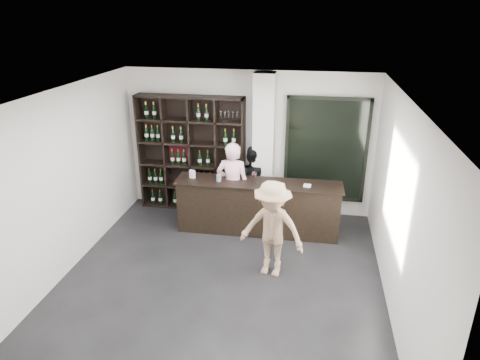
% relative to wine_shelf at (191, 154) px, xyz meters
% --- Properties ---
extents(floor, '(5.00, 5.50, 0.01)m').
position_rel_wine_shelf_xyz_m(floor, '(1.15, -2.57, -1.20)').
color(floor, black).
rests_on(floor, ground).
extents(wine_shelf, '(2.20, 0.35, 2.40)m').
position_rel_wine_shelf_xyz_m(wine_shelf, '(0.00, 0.00, 0.00)').
color(wine_shelf, black).
rests_on(wine_shelf, floor).
extents(structural_column, '(0.40, 0.40, 2.90)m').
position_rel_wine_shelf_xyz_m(structural_column, '(1.50, -0.10, 0.25)').
color(structural_column, silver).
rests_on(structural_column, floor).
extents(glass_panel, '(1.60, 0.08, 2.10)m').
position_rel_wine_shelf_xyz_m(glass_panel, '(2.70, 0.12, 0.20)').
color(glass_panel, black).
rests_on(glass_panel, floor).
extents(tasting_counter, '(3.08, 0.64, 1.01)m').
position_rel_wine_shelf_xyz_m(tasting_counter, '(1.50, -0.82, -0.69)').
color(tasting_counter, black).
rests_on(tasting_counter, floor).
extents(taster_pink, '(0.64, 0.44, 1.72)m').
position_rel_wine_shelf_xyz_m(taster_pink, '(1.00, -0.72, -0.34)').
color(taster_pink, '#FFC1D0').
rests_on(taster_pink, floor).
extents(taster_black, '(0.78, 0.63, 1.49)m').
position_rel_wine_shelf_xyz_m(taster_black, '(1.29, -0.17, -0.46)').
color(taster_black, black).
rests_on(taster_black, floor).
extents(customer, '(1.14, 0.80, 1.60)m').
position_rel_wine_shelf_xyz_m(customer, '(1.90, -2.17, -0.40)').
color(customer, tan).
rests_on(customer, floor).
extents(wine_glass, '(0.11, 0.11, 0.23)m').
position_rel_wine_shelf_xyz_m(wine_glass, '(1.42, -0.80, -0.08)').
color(wine_glass, white).
rests_on(wine_glass, tasting_counter).
extents(spit_cup, '(0.10, 0.10, 0.12)m').
position_rel_wine_shelf_xyz_m(spit_cup, '(0.77, -0.88, -0.13)').
color(spit_cup, silver).
rests_on(spit_cup, tasting_counter).
extents(napkin_stack, '(0.14, 0.14, 0.02)m').
position_rel_wine_shelf_xyz_m(napkin_stack, '(2.39, -0.84, -0.18)').
color(napkin_stack, white).
rests_on(napkin_stack, tasting_counter).
extents(card_stand, '(0.12, 0.09, 0.15)m').
position_rel_wine_shelf_xyz_m(card_stand, '(0.25, -0.82, -0.11)').
color(card_stand, white).
rests_on(card_stand, tasting_counter).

